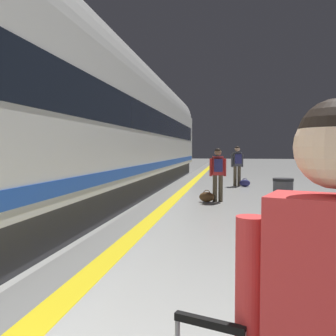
{
  "coord_description": "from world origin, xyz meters",
  "views": [
    {
      "loc": [
        1.06,
        -0.15,
        1.57
      ],
      "look_at": [
        -0.01,
        6.23,
        1.23
      ],
      "focal_mm": 38.96,
      "sensor_mm": 36.0,
      "label": 1
    }
  ],
  "objects": [
    {
      "name": "duffel_bag_near",
      "position": [
        0.41,
        10.63,
        0.15
      ],
      "size": [
        0.44,
        0.26,
        0.36
      ],
      "color": "brown",
      "rests_on": "ground"
    },
    {
      "name": "passenger_near",
      "position": [
        0.73,
        10.76,
        0.95
      ],
      "size": [
        0.5,
        0.33,
        1.6
      ],
      "color": "brown",
      "rests_on": "ground"
    },
    {
      "name": "high_speed_train",
      "position": [
        -2.86,
        9.42,
        2.5
      ],
      "size": [
        2.94,
        31.06,
        4.97
      ],
      "color": "#38383D",
      "rests_on": "ground"
    },
    {
      "name": "passenger_mid",
      "position": [
        1.4,
        15.52,
        1.01
      ],
      "size": [
        0.52,
        0.39,
        1.7
      ],
      "color": "brown",
      "rests_on": "ground"
    },
    {
      "name": "waste_bin",
      "position": [
        2.27,
        8.36,
        0.46
      ],
      "size": [
        0.46,
        0.46,
        0.91
      ],
      "color": "#4C4C51",
      "rests_on": "ground"
    },
    {
      "name": "duffel_bag_mid",
      "position": [
        1.71,
        15.34,
        0.15
      ],
      "size": [
        0.44,
        0.26,
        0.36
      ],
      "color": "navy",
      "rests_on": "ground"
    },
    {
      "name": "tactile_edge_band",
      "position": [
        -1.03,
        10.0,
        0.0
      ],
      "size": [
        0.73,
        80.0,
        0.01
      ],
      "primitive_type": "cube",
      "color": "slate",
      "rests_on": "ground"
    },
    {
      "name": "safety_line_strip",
      "position": [
        -0.64,
        10.0,
        0.0
      ],
      "size": [
        0.36,
        80.0,
        0.01
      ],
      "primitive_type": "cube",
      "color": "yellow",
      "rests_on": "ground"
    }
  ]
}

